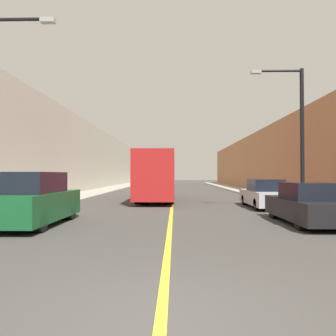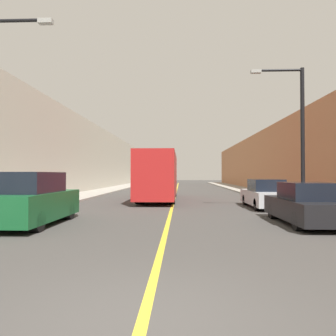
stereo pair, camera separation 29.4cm
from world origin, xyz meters
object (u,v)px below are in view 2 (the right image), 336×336
Objects in this scene: bus at (159,175)px; parked_suv_left at (30,201)px; car_right_mid at (265,195)px; car_right_near at (306,205)px; street_lamp_right at (298,128)px.

bus reaches higher than parked_suv_left.
parked_suv_left reaches higher than car_right_mid.
bus is 2.30× the size of car_right_near.
car_right_mid is (6.17, -5.29, -1.05)m from bus.
street_lamp_right is (1.20, 4.21, 3.45)m from car_right_near.
street_lamp_right reaches higher than bus.
car_right_near is (6.15, -11.18, -1.06)m from bus.
car_right_mid is 0.68× the size of street_lamp_right.
bus is at bearing 118.80° from car_right_near.
parked_suv_left reaches higher than car_right_near.
street_lamp_right is (1.19, -1.69, 3.44)m from car_right_mid.
bus is 10.41m from street_lamp_right.
street_lamp_right is at bearing -43.49° from bus.
car_right_mid reaches higher than car_right_near.
parked_suv_left is 11.93m from car_right_mid.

